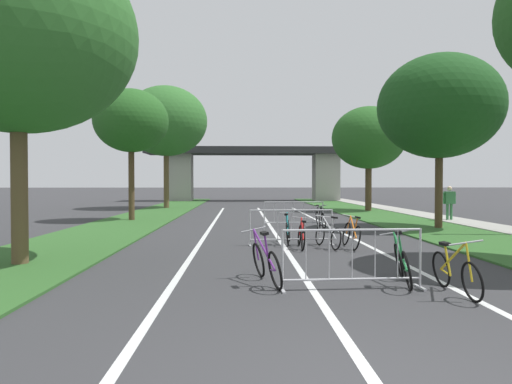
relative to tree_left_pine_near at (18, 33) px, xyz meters
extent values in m
cube|color=#2D5B26|center=(-0.09, 13.81, -5.09)|extent=(3.49, 49.66, 0.05)
cube|color=#2D5B26|center=(12.35, 13.81, -5.09)|extent=(3.49, 49.66, 0.05)
cube|color=#9E9B93|center=(14.97, 13.81, -5.08)|extent=(1.75, 49.66, 0.08)
cube|color=silver|center=(6.13, 7.86, -5.11)|extent=(0.14, 28.73, 0.01)
cube|color=silver|center=(8.59, 7.86, -5.11)|extent=(0.14, 28.73, 0.01)
cube|color=silver|center=(3.66, 7.86, -5.11)|extent=(0.14, 28.73, 0.01)
cube|color=#2D2D30|center=(6.13, 34.53, -0.22)|extent=(20.73, 4.00, 0.65)
cube|color=#9E9B93|center=(-1.04, 34.53, -2.83)|extent=(2.38, 2.40, 4.57)
cube|color=#9E9B93|center=(13.29, 34.53, -2.83)|extent=(2.38, 2.40, 4.57)
cylinder|color=brown|center=(0.00, 0.00, -3.52)|extent=(0.35, 0.35, 3.19)
ellipsoid|color=#2D6628|center=(0.00, 0.00, 0.01)|extent=(5.17, 5.17, 4.40)
cylinder|color=#4C3823|center=(-0.31, 11.66, -3.40)|extent=(0.28, 0.28, 3.44)
ellipsoid|color=#23561E|center=(-0.31, 11.66, -0.35)|extent=(3.52, 3.52, 3.00)
cylinder|color=brown|center=(-0.31, 21.87, -3.14)|extent=(0.36, 0.36, 3.95)
ellipsoid|color=#2D6628|center=(-0.31, 21.87, 0.98)|extent=(5.72, 5.72, 4.87)
cylinder|color=#4C3823|center=(12.73, 7.55, -3.60)|extent=(0.29, 0.29, 3.03)
ellipsoid|color=#194719|center=(12.73, 7.55, -0.29)|extent=(4.80, 4.80, 4.08)
cylinder|color=#4C3823|center=(12.97, 18.36, -3.66)|extent=(0.40, 0.40, 2.92)
ellipsoid|color=#23561E|center=(12.97, 18.36, -0.47)|extent=(4.62, 4.62, 3.93)
cylinder|color=#ADADB2|center=(5.60, -2.56, -4.59)|extent=(0.04, 0.04, 1.05)
cube|color=#ADADB2|center=(5.60, -2.56, -5.10)|extent=(0.08, 0.44, 0.03)
cylinder|color=#ADADB2|center=(8.02, -2.44, -4.59)|extent=(0.04, 0.04, 1.05)
cube|color=#ADADB2|center=(8.02, -2.44, -5.10)|extent=(0.08, 0.44, 0.03)
cylinder|color=#ADADB2|center=(6.81, -2.50, -4.09)|extent=(2.42, 0.16, 0.04)
cylinder|color=#ADADB2|center=(6.81, -2.50, -4.94)|extent=(2.42, 0.16, 0.04)
cylinder|color=#ADADB2|center=(6.00, -2.54, -4.50)|extent=(0.02, 0.02, 0.87)
cylinder|color=#ADADB2|center=(6.41, -2.52, -4.50)|extent=(0.02, 0.02, 0.87)
cylinder|color=#ADADB2|center=(6.81, -2.50, -4.50)|extent=(0.02, 0.02, 0.87)
cylinder|color=#ADADB2|center=(7.21, -2.48, -4.50)|extent=(0.02, 0.02, 0.87)
cylinder|color=#ADADB2|center=(7.62, -2.46, -4.50)|extent=(0.02, 0.02, 0.87)
cylinder|color=#ADADB2|center=(5.16, 2.94, -4.59)|extent=(0.04, 0.04, 1.05)
cube|color=#ADADB2|center=(5.16, 2.94, -5.10)|extent=(0.08, 0.44, 0.03)
cylinder|color=#ADADB2|center=(7.58, 3.08, -4.59)|extent=(0.04, 0.04, 1.05)
cube|color=#ADADB2|center=(7.58, 3.08, -5.10)|extent=(0.08, 0.44, 0.03)
cylinder|color=#ADADB2|center=(6.37, 3.01, -4.09)|extent=(2.42, 0.18, 0.04)
cylinder|color=#ADADB2|center=(6.37, 3.01, -4.94)|extent=(2.42, 0.18, 0.04)
cylinder|color=#ADADB2|center=(5.57, 2.96, -4.50)|extent=(0.02, 0.02, 0.87)
cylinder|color=#ADADB2|center=(5.97, 2.98, -4.50)|extent=(0.02, 0.02, 0.87)
cylinder|color=#ADADB2|center=(6.37, 3.01, -4.50)|extent=(0.02, 0.02, 0.87)
cylinder|color=#ADADB2|center=(6.77, 3.03, -4.50)|extent=(0.02, 0.02, 0.87)
cylinder|color=#ADADB2|center=(7.18, 3.05, -4.50)|extent=(0.02, 0.02, 0.87)
cylinder|color=#ADADB2|center=(5.87, 8.52, -4.59)|extent=(0.04, 0.04, 1.05)
cube|color=#ADADB2|center=(5.87, 8.52, -5.10)|extent=(0.06, 0.44, 0.03)
cylinder|color=#ADADB2|center=(8.29, 8.50, -4.59)|extent=(0.04, 0.04, 1.05)
cube|color=#ADADB2|center=(8.29, 8.50, -5.10)|extent=(0.06, 0.44, 0.03)
cylinder|color=#ADADB2|center=(7.08, 8.51, -4.09)|extent=(2.42, 0.06, 0.04)
cylinder|color=#ADADB2|center=(7.08, 8.51, -4.94)|extent=(2.42, 0.06, 0.04)
cylinder|color=#ADADB2|center=(6.28, 8.52, -4.50)|extent=(0.02, 0.02, 0.87)
cylinder|color=#ADADB2|center=(6.68, 8.52, -4.50)|extent=(0.02, 0.02, 0.87)
cylinder|color=#ADADB2|center=(7.08, 8.51, -4.50)|extent=(0.02, 0.02, 0.87)
cylinder|color=#ADADB2|center=(7.49, 8.51, -4.50)|extent=(0.02, 0.02, 0.87)
cylinder|color=#ADADB2|center=(7.89, 8.51, -4.50)|extent=(0.02, 0.02, 0.87)
torus|color=black|center=(6.25, 2.89, -4.78)|extent=(0.19, 0.69, 0.68)
torus|color=black|center=(6.39, 3.91, -4.78)|extent=(0.19, 0.69, 0.68)
cylinder|color=#197A7F|center=(6.29, 3.38, -4.50)|extent=(0.13, 1.00, 0.60)
cylinder|color=#197A7F|center=(6.27, 3.19, -4.52)|extent=(0.11, 0.12, 0.61)
cylinder|color=#197A7F|center=(6.27, 3.06, -4.80)|extent=(0.08, 0.33, 0.08)
cylinder|color=#197A7F|center=(6.36, 3.89, -4.50)|extent=(0.10, 0.09, 0.56)
cube|color=black|center=(6.24, 3.15, -4.22)|extent=(0.14, 0.25, 0.06)
cylinder|color=#99999E|center=(6.34, 3.87, -4.22)|extent=(0.46, 0.09, 0.07)
torus|color=black|center=(5.48, -2.53, -4.78)|extent=(0.31, 0.70, 0.68)
torus|color=black|center=(5.24, -1.46, -4.78)|extent=(0.31, 0.70, 0.68)
cylinder|color=#662884|center=(5.31, -2.03, -4.48)|extent=(0.38, 1.03, 0.63)
cylinder|color=#662884|center=(5.36, -2.23, -4.50)|extent=(0.15, 0.15, 0.67)
cylinder|color=#662884|center=(5.45, -2.35, -4.80)|extent=(0.10, 0.35, 0.08)
cylinder|color=#662884|center=(5.19, -1.49, -4.48)|extent=(0.14, 0.12, 0.61)
cube|color=black|center=(5.31, -2.28, -4.17)|extent=(0.16, 0.26, 0.07)
cylinder|color=#99999E|center=(5.14, -1.53, -4.18)|extent=(0.48, 0.14, 0.12)
torus|color=black|center=(7.47, 1.99, -4.81)|extent=(0.26, 0.62, 0.61)
torus|color=black|center=(7.22, 3.04, -4.81)|extent=(0.26, 0.62, 0.61)
cylinder|color=#B7B7BC|center=(7.39, 2.50, -4.54)|extent=(0.21, 1.05, 0.57)
cylinder|color=#B7B7BC|center=(7.44, 2.30, -4.55)|extent=(0.14, 0.10, 0.61)
cylinder|color=#B7B7BC|center=(7.43, 2.15, -4.83)|extent=(0.11, 0.35, 0.07)
cylinder|color=#B7B7BC|center=(7.26, 3.03, -4.54)|extent=(0.12, 0.07, 0.54)
cube|color=black|center=(7.48, 2.27, -4.25)|extent=(0.16, 0.26, 0.06)
cylinder|color=#99999E|center=(7.30, 3.01, -4.27)|extent=(0.48, 0.14, 0.09)
torus|color=black|center=(8.00, 1.89, -4.78)|extent=(0.19, 0.69, 0.68)
torus|color=black|center=(7.98, 2.94, -4.78)|extent=(0.19, 0.69, 0.68)
cylinder|color=orange|center=(8.04, 2.39, -4.52)|extent=(0.13, 1.02, 0.55)
cylinder|color=orange|center=(8.04, 2.19, -4.53)|extent=(0.17, 0.12, 0.59)
cylinder|color=orange|center=(7.99, 2.06, -4.80)|extent=(0.05, 0.34, 0.08)
cylinder|color=orange|center=(8.03, 2.91, -4.52)|extent=(0.15, 0.09, 0.53)
cube|color=black|center=(8.11, 2.15, -4.24)|extent=(0.11, 0.24, 0.07)
cylinder|color=#99999E|center=(8.09, 2.89, -4.26)|extent=(0.48, 0.04, 0.12)
torus|color=black|center=(7.72, -2.62, -4.78)|extent=(0.30, 0.70, 0.68)
torus|color=black|center=(7.93, -1.62, -4.78)|extent=(0.30, 0.70, 0.68)
cylinder|color=#1E7238|center=(7.77, -2.14, -4.51)|extent=(0.14, 1.00, 0.57)
cylinder|color=#1E7238|center=(7.73, -2.33, -4.49)|extent=(0.18, 0.09, 0.68)
cylinder|color=#1E7238|center=(7.76, -2.47, -4.80)|extent=(0.10, 0.33, 0.08)
cylinder|color=#1E7238|center=(7.87, -1.64, -4.51)|extent=(0.15, 0.07, 0.55)
cube|color=black|center=(7.66, -2.35, -4.15)|extent=(0.15, 0.26, 0.07)
cylinder|color=#99999E|center=(7.82, -1.65, -4.24)|extent=(0.53, 0.14, 0.13)
torus|color=black|center=(8.42, -2.37, -4.80)|extent=(0.14, 0.64, 0.63)
torus|color=black|center=(8.45, -3.40, -4.80)|extent=(0.14, 0.64, 0.63)
cylinder|color=gold|center=(8.39, -2.86, -4.50)|extent=(0.09, 1.01, 0.63)
cylinder|color=gold|center=(8.40, -2.66, -4.58)|extent=(0.12, 0.12, 0.54)
cylinder|color=gold|center=(8.43, -2.53, -4.82)|extent=(0.04, 0.34, 0.07)
cylinder|color=gold|center=(8.41, -3.38, -4.50)|extent=(0.12, 0.09, 0.60)
cube|color=black|center=(8.36, -2.63, -4.32)|extent=(0.11, 0.24, 0.06)
cylinder|color=#99999E|center=(8.37, -3.35, -4.20)|extent=(0.54, 0.04, 0.10)
torus|color=black|center=(8.11, 8.63, -4.80)|extent=(0.16, 0.65, 0.64)
torus|color=black|center=(8.16, 7.66, -4.80)|extent=(0.16, 0.65, 0.64)
cylinder|color=black|center=(8.09, 8.17, -4.50)|extent=(0.07, 0.94, 0.62)
cylinder|color=black|center=(8.09, 8.35, -4.54)|extent=(0.13, 0.11, 0.62)
cylinder|color=black|center=(8.12, 8.47, -4.82)|extent=(0.05, 0.31, 0.08)
cylinder|color=black|center=(8.12, 7.68, -4.50)|extent=(0.12, 0.09, 0.59)
cube|color=black|center=(8.05, 8.38, -4.23)|extent=(0.12, 0.25, 0.06)
cylinder|color=#99999E|center=(8.08, 7.71, -4.21)|extent=(0.47, 0.05, 0.09)
torus|color=black|center=(6.58, 1.94, -4.81)|extent=(0.11, 0.61, 0.61)
torus|color=black|center=(6.61, 2.91, -4.81)|extent=(0.11, 0.61, 0.61)
cylinder|color=red|center=(6.61, 2.40, -4.56)|extent=(0.11, 0.94, 0.55)
cylinder|color=red|center=(6.61, 2.22, -4.60)|extent=(0.09, 0.12, 0.52)
cylinder|color=red|center=(6.58, 2.10, -4.84)|extent=(0.03, 0.31, 0.07)
cylinder|color=red|center=(6.63, 2.89, -4.56)|extent=(0.09, 0.10, 0.52)
cube|color=black|center=(6.63, 2.19, -4.35)|extent=(0.11, 0.24, 0.06)
cylinder|color=#99999E|center=(6.65, 2.86, -4.30)|extent=(0.53, 0.04, 0.07)
cylinder|color=#33723F|center=(14.62, 10.88, -4.71)|extent=(0.12, 0.12, 0.82)
cylinder|color=#33723F|center=(14.80, 10.88, -4.71)|extent=(0.12, 0.12, 0.82)
cube|color=#33723F|center=(14.71, 10.88, -4.00)|extent=(0.45, 0.28, 0.58)
cylinder|color=#33723F|center=(14.46, 10.89, -4.03)|extent=(0.10, 0.10, 0.53)
cylinder|color=#33723F|center=(14.97, 10.88, -4.03)|extent=(0.10, 0.10, 0.53)
sphere|color=beige|center=(14.71, 10.88, -3.57)|extent=(0.22, 0.22, 0.22)
camera|label=1|loc=(4.89, -10.26, -3.27)|focal=32.07mm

